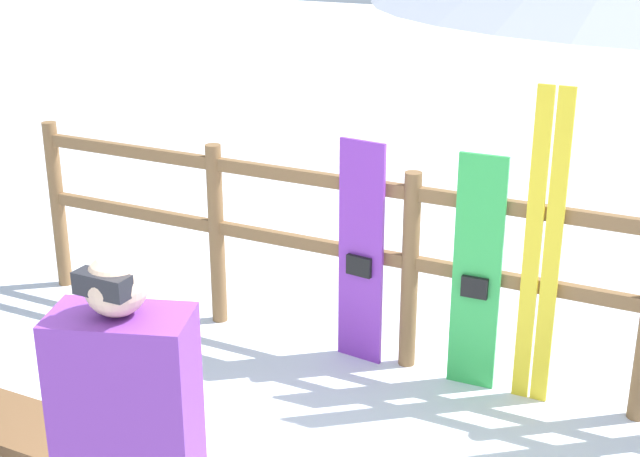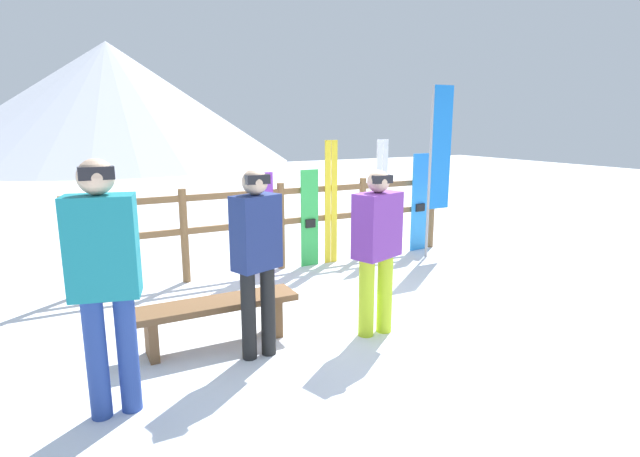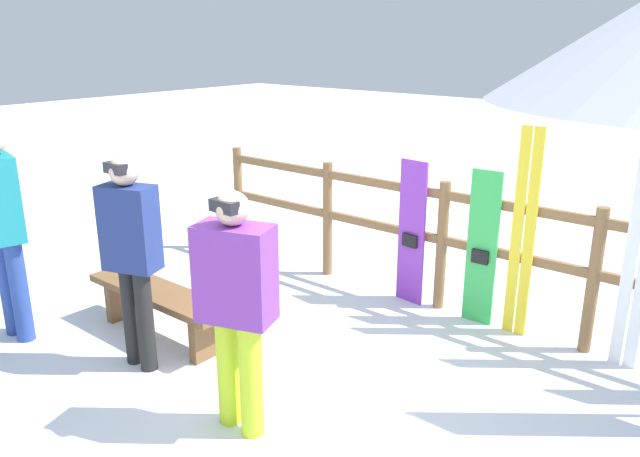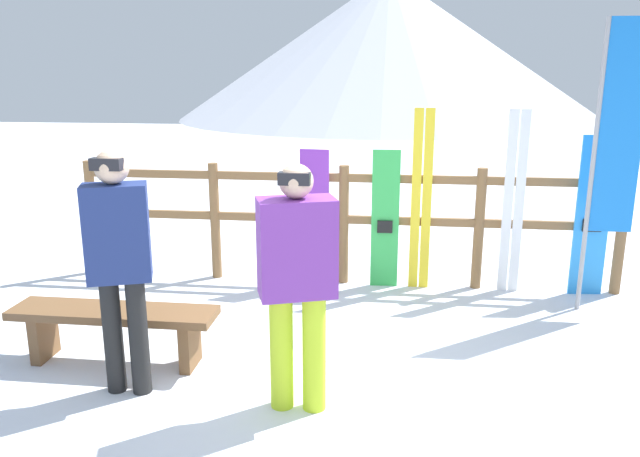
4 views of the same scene
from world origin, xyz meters
name	(u,v)px [view 4 (image 4 of 4)]	position (x,y,z in m)	size (l,w,h in m)	color
ground_plane	(317,383)	(0.00, 0.00, 0.00)	(40.00, 40.00, 0.00)	white
mountain_backdrop	(388,47)	(0.00, 24.14, 3.00)	(18.00, 18.00, 6.00)	silver
fence	(344,214)	(0.00, 2.14, 0.72)	(5.43, 0.10, 1.21)	brown
bench	(114,322)	(-1.52, 0.13, 0.32)	(1.52, 0.36, 0.42)	brown
person_purple	(297,274)	(-0.08, -0.33, 0.91)	(0.52, 0.40, 1.59)	#B7D826
person_navy	(119,255)	(-1.25, -0.27, 0.97)	(0.45, 0.34, 1.65)	black
snowboard_purple	(315,218)	(-0.29, 2.08, 0.68)	(0.29, 0.08, 1.37)	purple
snowboard_green	(385,220)	(0.41, 2.08, 0.68)	(0.27, 0.06, 1.38)	green
ski_pair_yellow	(421,200)	(0.76, 2.08, 0.89)	(0.20, 0.02, 1.77)	yellow
ski_pair_white	(514,203)	(1.63, 2.08, 0.89)	(0.19, 0.02, 1.77)	white
snowboard_blue	(592,217)	(2.36, 2.08, 0.77)	(0.32, 0.08, 1.54)	#288CE0
rental_flag	(611,143)	(2.32, 1.66, 1.52)	(0.40, 0.04, 2.55)	#99999E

